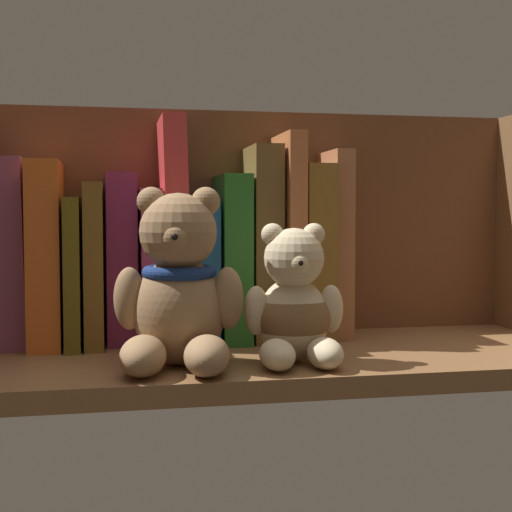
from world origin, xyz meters
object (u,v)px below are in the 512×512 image
object	(u,v)px
book_3	(75,271)
book_6	(149,265)
book_1	(11,253)
book_9	(229,257)
book_12	(307,251)
book_7	(173,231)
teddy_bear_larger	(178,290)
book_5	(122,258)
teddy_bear_smaller	(294,308)
book_10	(259,243)
book_8	(200,270)
book_2	(48,254)
book_13	(332,244)
book_4	(94,263)
book_11	(283,237)

from	to	relation	value
book_3	book_6	bearing A→B (deg)	0.00
book_1	book_9	size ratio (longest dim) A/B	1.09
book_9	book_12	bearing A→B (deg)	0.00
book_3	book_7	distance (cm)	11.51
book_1	teddy_bear_larger	bearing A→B (deg)	-41.61
book_6	book_5	bearing A→B (deg)	180.00
book_7	teddy_bear_smaller	bearing A→B (deg)	-55.67
book_10	book_8	bearing A→B (deg)	180.00
teddy_bear_larger	book_2	bearing A→B (deg)	130.96
book_8	book_13	world-z (taller)	book_13
book_7	teddy_bear_smaller	world-z (taller)	book_7
book_8	teddy_bear_smaller	distance (cm)	16.69
book_1	book_8	size ratio (longest dim) A/B	1.28
book_3	book_7	bearing A→B (deg)	0.00
book_3	book_6	size ratio (longest dim) A/B	0.94
book_13	teddy_bear_larger	distance (cm)	24.49
book_7	book_3	bearing A→B (deg)	180.00
book_8	teddy_bear_smaller	world-z (taller)	book_8
book_7	book_10	size ratio (longest dim) A/B	1.13
book_1	book_6	distance (cm)	14.74
book_2	book_3	xyz separation A→B (cm)	(2.81, 0.00, -1.91)
book_3	book_13	size ratio (longest dim) A/B	0.74
book_4	book_8	world-z (taller)	book_4
book_12	book_2	bearing A→B (deg)	180.00
book_10	book_11	xyz separation A→B (cm)	(2.82, 0.00, 0.69)
book_12	teddy_bear_larger	size ratio (longest dim) A/B	1.18
book_2	book_8	world-z (taller)	book_2
book_9	book_13	bearing A→B (deg)	0.00
book_6	book_12	size ratio (longest dim) A/B	0.86
book_12	book_4	bearing A→B (deg)	180.00
book_3	book_6	world-z (taller)	book_6
book_5	book_8	bearing A→B (deg)	0.00
book_3	teddy_bear_smaller	bearing A→B (deg)	-35.51
book_8	book_1	bearing A→B (deg)	180.00
book_9	teddy_bear_smaller	xyz separation A→B (cm)	(3.78, -14.86, -3.96)
book_2	book_11	world-z (taller)	book_11
book_1	book_13	size ratio (longest dim) A/B	0.94
book_8	book_10	size ratio (longest dim) A/B	0.72
book_3	book_4	distance (cm)	2.26
teddy_bear_smaller	book_7	bearing A→B (deg)	124.33
book_2	book_7	world-z (taller)	book_7
book_5	book_7	world-z (taller)	book_7
book_8	book_12	size ratio (longest dim) A/B	0.80
book_1	teddy_bear_smaller	size ratio (longest dim) A/B	1.51
book_2	book_9	world-z (taller)	book_2
book_4	book_12	distance (cm)	24.11
book_6	teddy_bear_larger	world-z (taller)	book_6
book_10	teddy_bear_smaller	bearing A→B (deg)	-88.57
book_10	book_13	distance (cm)	8.77
book_2	book_7	distance (cm)	13.69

